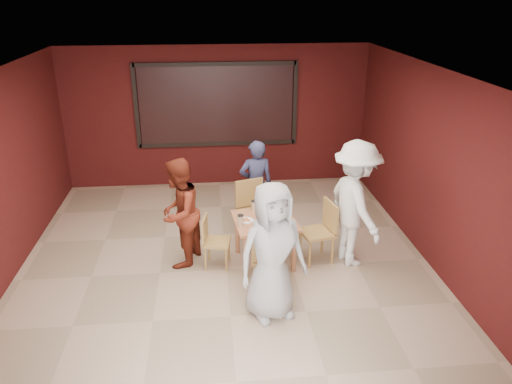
{
  "coord_description": "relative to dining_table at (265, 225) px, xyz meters",
  "views": [
    {
      "loc": [
        -0.2,
        -6.28,
        3.82
      ],
      "look_at": [
        0.45,
        0.17,
        1.13
      ],
      "focal_mm": 35.0,
      "sensor_mm": 36.0,
      "label": 1
    }
  ],
  "objects": [
    {
      "name": "diner_back",
      "position": [
        -0.01,
        1.2,
        0.15
      ],
      "size": [
        0.59,
        0.41,
        1.53
      ],
      "primitive_type": "imported",
      "rotation": [
        0.0,
        0.0,
        3.23
      ],
      "color": "#313458",
      "rests_on": "floor"
    },
    {
      "name": "chair_right",
      "position": [
        0.85,
        -0.01,
        -0.09
      ],
      "size": [
        0.53,
        0.53,
        0.93
      ],
      "color": "#A87D41",
      "rests_on": "floor"
    },
    {
      "name": "dining_table",
      "position": [
        0.0,
        0.0,
        0.0
      ],
      "size": [
        0.96,
        0.96,
        0.84
      ],
      "color": "#B37049",
      "rests_on": "floor"
    },
    {
      "name": "floor",
      "position": [
        -0.58,
        -0.17,
        -0.61
      ],
      "size": [
        7.0,
        7.0,
        0.0
      ],
      "primitive_type": "plane",
      "color": "tan",
      "rests_on": "ground"
    },
    {
      "name": "chair_front",
      "position": [
        -0.04,
        -0.7,
        -0.1
      ],
      "size": [
        0.47,
        0.47,
        0.9
      ],
      "color": "#A87D41",
      "rests_on": "floor"
    },
    {
      "name": "window_blinds",
      "position": [
        -0.58,
        3.28,
        1.04
      ],
      "size": [
        3.0,
        0.02,
        1.5
      ],
      "primitive_type": "cube",
      "color": "black"
    },
    {
      "name": "chair_left",
      "position": [
        -0.77,
        -0.02,
        -0.17
      ],
      "size": [
        0.43,
        0.43,
        0.78
      ],
      "color": "#A87D41",
      "rests_on": "floor"
    },
    {
      "name": "diner_left",
      "position": [
        -1.23,
        0.1,
        0.2
      ],
      "size": [
        0.86,
        0.96,
        1.62
      ],
      "primitive_type": "imported",
      "rotation": [
        0.0,
        0.0,
        -1.95
      ],
      "color": "maroon",
      "rests_on": "floor"
    },
    {
      "name": "chair_back",
      "position": [
        -0.11,
        0.79,
        -0.06
      ],
      "size": [
        0.59,
        0.59,
        0.97
      ],
      "color": "#A87D41",
      "rests_on": "floor"
    },
    {
      "name": "diner_right",
      "position": [
        1.29,
        -0.1,
        0.32
      ],
      "size": [
        0.94,
        1.33,
        1.87
      ],
      "primitive_type": "imported",
      "rotation": [
        0.0,
        0.0,
        1.79
      ],
      "color": "white",
      "rests_on": "floor"
    },
    {
      "name": "diner_front",
      "position": [
        -0.06,
        -1.27,
        0.27
      ],
      "size": [
        0.99,
        0.8,
        1.76
      ],
      "primitive_type": "imported",
      "rotation": [
        0.0,
        0.0,
        0.32
      ],
      "color": "#AAAAAA",
      "rests_on": "floor"
    }
  ]
}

